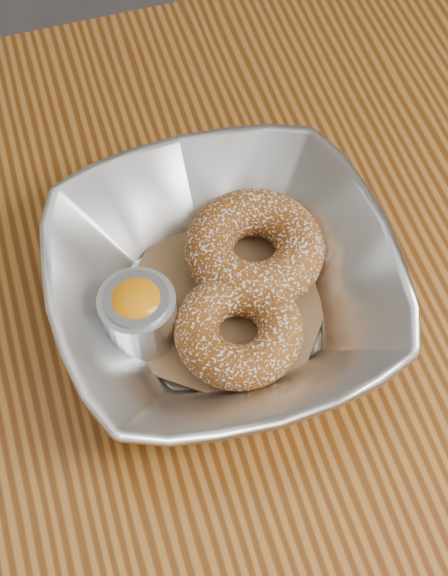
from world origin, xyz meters
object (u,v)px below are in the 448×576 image
object	(u,v)px
donut_back	(254,249)
donut_front	(239,330)
serving_bowl	(224,288)
table	(315,415)
ramekin	(138,313)

from	to	relation	value
donut_back	donut_front	world-z (taller)	donut_back
serving_bowl	donut_front	distance (m)	0.03
table	donut_back	bearing A→B (deg)	107.21
donut_front	donut_back	bearing A→B (deg)	63.03
table	serving_bowl	xyz separation A→B (m)	(-0.06, 0.06, 0.13)
table	serving_bowl	size ratio (longest dim) A/B	4.82
donut_back	ramekin	xyz separation A→B (m)	(-0.10, -0.03, 0.01)
serving_bowl	ramekin	xyz separation A→B (m)	(-0.06, -0.00, 0.00)
table	donut_front	size ratio (longest dim) A/B	13.12
serving_bowl	donut_front	bearing A→B (deg)	-89.31
table	ramekin	world-z (taller)	ramekin
serving_bowl	donut_back	bearing A→B (deg)	40.80
serving_bowl	donut_front	xyz separation A→B (m)	(0.00, -0.03, -0.00)
serving_bowl	donut_back	size ratio (longest dim) A/B	2.40
table	donut_back	distance (m)	0.16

